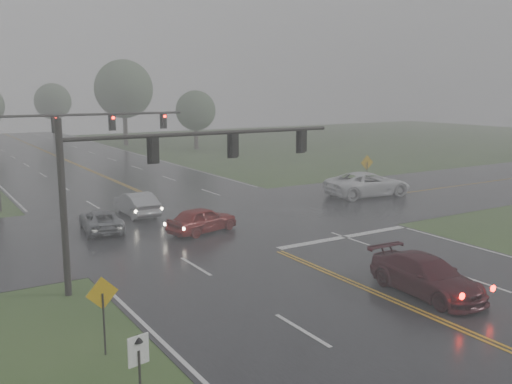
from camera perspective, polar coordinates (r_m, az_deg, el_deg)
main_road at (r=32.89m, az=-3.55°, el=-3.48°), size 18.00×160.00×0.02m
cross_street at (r=34.62m, az=-5.12°, el=-2.80°), size 120.00×14.00×0.02m
stop_bar at (r=30.87m, az=8.86°, el=-4.51°), size 8.50×0.50×0.01m
sedan_maroon at (r=23.33m, az=16.60°, el=-9.77°), size 2.25×5.10×1.46m
sedan_red at (r=31.64m, az=-5.39°, el=-4.06°), size 4.50×2.79×1.43m
sedan_silver at (r=36.41m, az=-11.86°, el=-2.33°), size 1.59×4.51×1.48m
car_grey at (r=32.95m, az=-15.19°, el=-3.81°), size 2.54×4.53×1.19m
pickup_white at (r=42.74m, az=11.09°, el=-0.43°), size 6.76×3.77×1.79m
signal_gantry_near at (r=23.46m, az=-9.76°, el=2.64°), size 12.44×0.30×6.77m
signal_gantry_far at (r=40.44m, az=-19.07°, el=5.55°), size 12.98×0.35×6.88m
sign_diamond_west at (r=17.67m, az=-15.08°, el=-10.62°), size 1.01×0.15×2.43m
sign_arrow_white at (r=13.73m, az=-11.61°, el=-16.64°), size 0.53×0.14×2.40m
sign_diamond_east at (r=44.70m, az=11.03°, el=2.49°), size 1.16×0.13×2.79m
tree_ne_a at (r=81.39m, az=-13.08°, el=10.00°), size 7.98×7.98×11.72m
tree_e_near at (r=74.47m, az=-6.06°, el=8.09°), size 5.16×5.16×7.58m
tree_n_far at (r=99.79m, az=-19.66°, el=8.52°), size 5.89×5.89×8.65m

